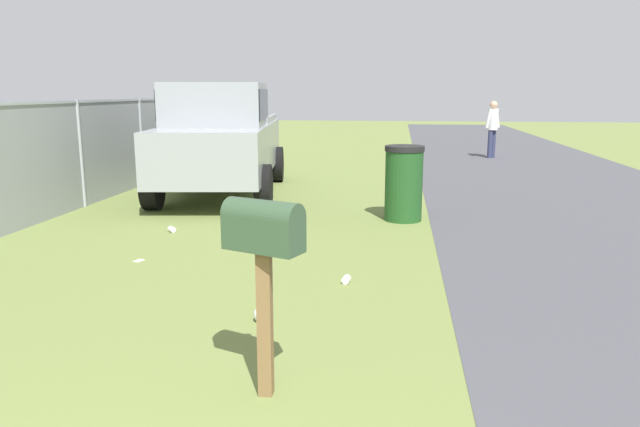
% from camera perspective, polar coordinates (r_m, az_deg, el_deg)
% --- Properties ---
extents(mailbox, '(0.37, 0.54, 1.29)m').
position_cam_1_polar(mailbox, '(3.70, -5.45, -2.63)').
color(mailbox, brown).
rests_on(mailbox, ground).
extents(pickup_truck, '(5.00, 2.62, 2.09)m').
position_cam_1_polar(pickup_truck, '(11.38, -9.53, 7.24)').
color(pickup_truck, '#93999E').
rests_on(pickup_truck, ground).
extents(trash_bin, '(0.60, 0.60, 1.14)m').
position_cam_1_polar(trash_bin, '(9.12, 8.03, 2.90)').
color(trash_bin, '#1E4C1E').
rests_on(trash_bin, ground).
extents(pedestrian, '(0.37, 0.46, 1.66)m').
position_cam_1_polar(pedestrian, '(18.41, 16.22, 8.13)').
color(pedestrian, '#2D3351').
rests_on(pedestrian, ground).
extents(fence_section, '(16.96, 0.07, 1.80)m').
position_cam_1_polar(fence_section, '(11.90, -19.16, 6.31)').
color(fence_section, '#9EA3A8').
rests_on(fence_section, ground).
extents(litter_cup_by_mailbox, '(0.11, 0.09, 0.08)m').
position_cam_1_polar(litter_cup_by_mailbox, '(6.17, 2.53, -6.33)').
color(litter_cup_by_mailbox, white).
rests_on(litter_cup_by_mailbox, ground).
extents(litter_wrapper_midfield_b, '(0.14, 0.11, 0.01)m').
position_cam_1_polar(litter_wrapper_midfield_b, '(7.28, -16.97, -4.32)').
color(litter_wrapper_midfield_b, silver).
rests_on(litter_wrapper_midfield_b, ground).
extents(litter_bag_near_hydrant, '(0.14, 0.14, 0.14)m').
position_cam_1_polar(litter_bag_near_hydrant, '(5.18, -5.60, -9.60)').
color(litter_bag_near_hydrant, silver).
rests_on(litter_bag_near_hydrant, ground).
extents(litter_cup_midfield_a, '(0.13, 0.13, 0.08)m').
position_cam_1_polar(litter_cup_midfield_a, '(8.60, -14.02, -1.49)').
color(litter_cup_midfield_a, white).
rests_on(litter_cup_midfield_a, ground).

